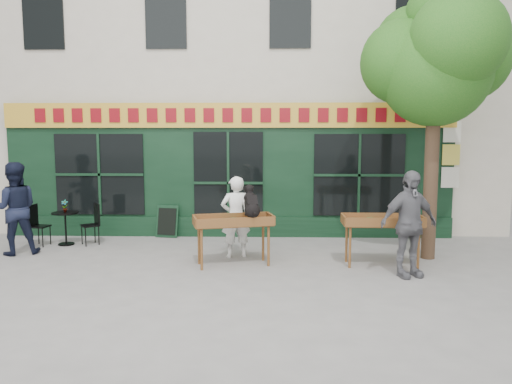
# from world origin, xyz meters

# --- Properties ---
(ground) EXTENTS (80.00, 80.00, 0.00)m
(ground) POSITION_xyz_m (0.00, 0.00, 0.00)
(ground) COLOR slate
(ground) RESTS_ON ground
(building) EXTENTS (14.00, 7.26, 10.00)m
(building) POSITION_xyz_m (0.00, 5.97, 4.97)
(building) COLOR beige
(building) RESTS_ON ground
(street_tree) EXTENTS (3.05, 2.90, 5.60)m
(street_tree) POSITION_xyz_m (4.34, 0.36, 4.11)
(street_tree) COLOR #382619
(street_tree) RESTS_ON ground
(book_cart_center) EXTENTS (1.61, 0.98, 0.99)m
(book_cart_center) POSITION_xyz_m (0.32, -0.37, 0.82)
(book_cart_center) COLOR brown
(book_cart_center) RESTS_ON ground
(dog) EXTENTS (0.48, 0.67, 0.60)m
(dog) POSITION_xyz_m (0.67, -0.42, 1.29)
(dog) COLOR black
(dog) RESTS_ON book_cart_center
(woman) EXTENTS (0.70, 0.55, 1.69)m
(woman) POSITION_xyz_m (0.32, 0.28, 0.85)
(woman) COLOR white
(woman) RESTS_ON ground
(book_cart_right) EXTENTS (1.50, 0.62, 0.99)m
(book_cart_right) POSITION_xyz_m (3.21, -0.29, 0.82)
(book_cart_right) COLOR brown
(book_cart_right) RESTS_ON ground
(man_right) EXTENTS (1.22, 0.82, 1.92)m
(man_right) POSITION_xyz_m (3.51, -1.04, 0.96)
(man_right) COLOR #5C5C61
(man_right) RESTS_ON ground
(bistro_table) EXTENTS (0.60, 0.60, 0.76)m
(bistro_table) POSITION_xyz_m (-3.68, 1.29, 0.54)
(bistro_table) COLOR black
(bistro_table) RESTS_ON ground
(bistro_chair_left) EXTENTS (0.42, 0.41, 0.95)m
(bistro_chair_left) POSITION_xyz_m (-4.32, 1.20, 0.56)
(bistro_chair_left) COLOR black
(bistro_chair_left) RESTS_ON ground
(bistro_chair_right) EXTENTS (0.51, 0.51, 0.95)m
(bistro_chair_right) POSITION_xyz_m (-3.06, 1.39, 0.56)
(bistro_chair_right) COLOR black
(bistro_chair_right) RESTS_ON ground
(potted_plant) EXTENTS (0.16, 0.12, 0.29)m
(potted_plant) POSITION_xyz_m (-3.68, 1.29, 0.91)
(potted_plant) COLOR gray
(potted_plant) RESTS_ON bistro_table
(man_left) EXTENTS (1.19, 1.09, 1.97)m
(man_left) POSITION_xyz_m (-4.38, 0.39, 0.98)
(man_left) COLOR black
(man_left) RESTS_ON ground
(chalkboard) EXTENTS (0.58, 0.29, 0.79)m
(chalkboard) POSITION_xyz_m (-1.52, 2.19, 0.40)
(chalkboard) COLOR black
(chalkboard) RESTS_ON ground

